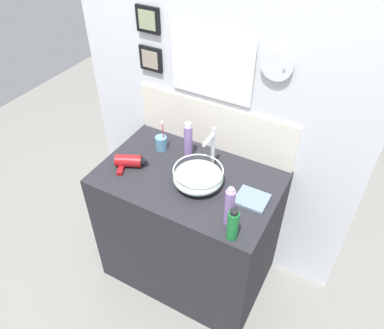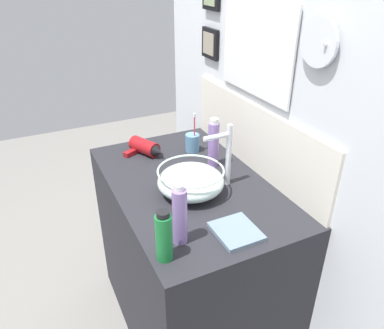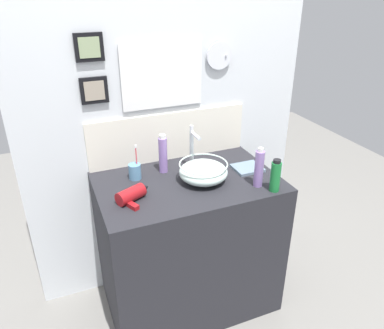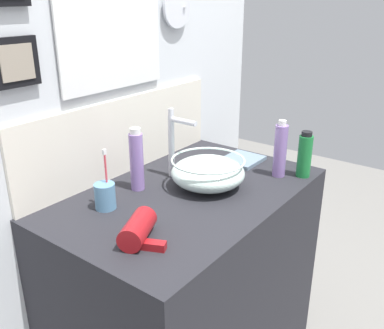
{
  "view_description": "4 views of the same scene",
  "coord_description": "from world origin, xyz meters",
  "views": [
    {
      "loc": [
        0.77,
        -1.37,
        2.32
      ],
      "look_at": [
        0.02,
        0.0,
        1.0
      ],
      "focal_mm": 35.0,
      "sensor_mm": 36.0,
      "label": 1
    },
    {
      "loc": [
        1.26,
        -0.59,
        1.75
      ],
      "look_at": [
        0.02,
        0.0,
        1.0
      ],
      "focal_mm": 35.0,
      "sensor_mm": 36.0,
      "label": 2
    },
    {
      "loc": [
        -0.69,
        -1.73,
        1.93
      ],
      "look_at": [
        0.02,
        0.0,
        1.0
      ],
      "focal_mm": 35.0,
      "sensor_mm": 36.0,
      "label": 3
    },
    {
      "loc": [
        -1.12,
        -0.87,
        1.57
      ],
      "look_at": [
        0.02,
        0.0,
        1.0
      ],
      "focal_mm": 40.0,
      "sensor_mm": 36.0,
      "label": 4
    }
  ],
  "objects": [
    {
      "name": "glass_bowl_sink",
      "position": [
        0.08,
        -0.03,
        0.95
      ],
      "size": [
        0.28,
        0.28,
        0.11
      ],
      "color": "silver",
      "rests_on": "vanity_counter"
    },
    {
      "name": "vanity_counter",
      "position": [
        0.0,
        0.0,
        0.45
      ],
      "size": [
        1.03,
        0.65,
        0.9
      ],
      "primitive_type": "cube",
      "color": "#232328",
      "rests_on": "ground"
    },
    {
      "name": "ground_plane",
      "position": [
        0.0,
        0.0,
        0.0
      ],
      "size": [
        6.0,
        6.0,
        0.0
      ],
      "primitive_type": "plane",
      "color": "gray"
    },
    {
      "name": "soap_dispenser",
      "position": [
        0.34,
        -0.2,
        1.0
      ],
      "size": [
        0.05,
        0.05,
        0.23
      ],
      "color": "#8C6BB2",
      "rests_on": "vanity_counter"
    },
    {
      "name": "shampoo_bottle",
      "position": [
        -0.09,
        0.16,
        1.01
      ],
      "size": [
        0.05,
        0.05,
        0.24
      ],
      "color": "#8C6BB2",
      "rests_on": "vanity_counter"
    },
    {
      "name": "faucet",
      "position": [
        0.08,
        0.13,
        1.05
      ],
      "size": [
        0.02,
        0.13,
        0.28
      ],
      "color": "silver",
      "rests_on": "vanity_counter"
    },
    {
      "name": "hand_towel",
      "position": [
        0.39,
        -0.0,
        0.9
      ],
      "size": [
        0.17,
        0.15,
        0.02
      ],
      "primitive_type": "cube",
      "color": "slate",
      "rests_on": "vanity_counter"
    },
    {
      "name": "back_panel",
      "position": [
        -0.0,
        0.35,
        1.19
      ],
      "size": [
        1.79,
        0.09,
        2.38
      ],
      "color": "silver",
      "rests_on": "ground"
    },
    {
      "name": "toothbrush_cup",
      "position": [
        -0.27,
        0.14,
        0.94
      ],
      "size": [
        0.07,
        0.07,
        0.21
      ],
      "color": "#598CB2",
      "rests_on": "vanity_counter"
    },
    {
      "name": "hair_drier",
      "position": [
        -0.34,
        -0.08,
        0.93
      ],
      "size": [
        0.2,
        0.19,
        0.07
      ],
      "color": "maroon",
      "rests_on": "vanity_counter"
    },
    {
      "name": "lotion_bottle",
      "position": [
        0.39,
        -0.28,
        0.98
      ],
      "size": [
        0.05,
        0.05,
        0.19
      ],
      "color": "#197233",
      "rests_on": "vanity_counter"
    }
  ]
}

